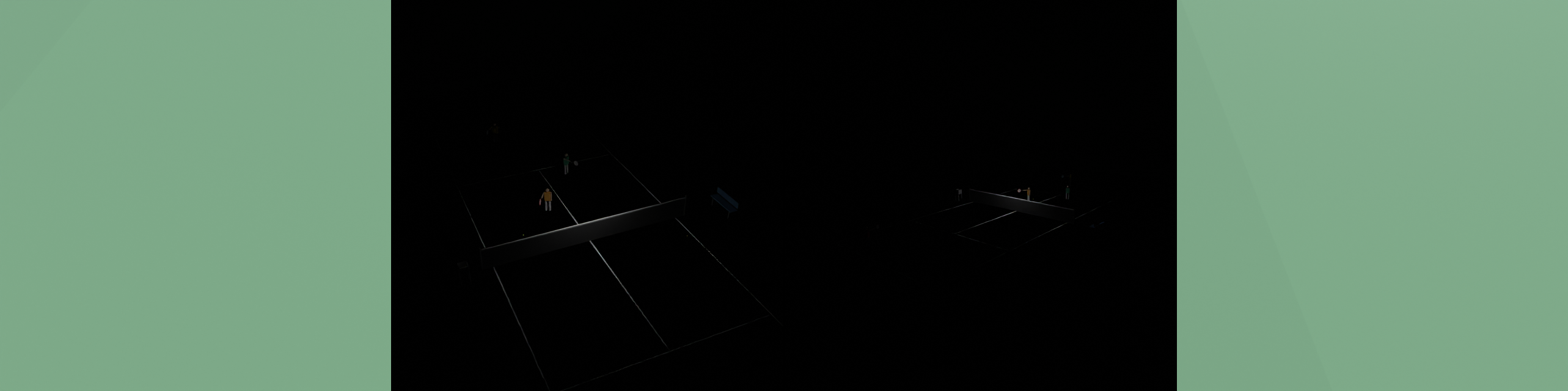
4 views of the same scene
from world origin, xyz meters
The scene contains 16 objects.
ground_plane centered at (0.00, 0.00, 0.00)m, with size 600.00×600.00×0.00m, color #A8542D.
court_line_markings centered at (0.00, 0.00, 0.00)m, with size 8.25×23.85×0.01m.
tennis_net centered at (0.00, 0.00, 0.50)m, with size 9.18×0.08×1.06m.
windscreen_fence_far centered at (0.00, 15.50, 1.31)m, with size 17.28×0.08×2.90m.
player_near_service centered at (2.20, 10.93, 0.69)m, with size 0.38×1.03×1.17m.
player_far_service centered at (-1.17, -5.44, 0.67)m, with size 0.47×0.98×1.13m.
player_near_baseline centered at (0.84, -2.75, 0.67)m, with size 0.79×0.81×1.15m.
player_far_baseline centered at (1.15, -10.24, 0.66)m, with size 0.80×0.78×1.13m.
tennis_ball_service_box centered at (0.88, -3.61, 0.03)m, with size 0.07×0.07×0.07m, color #CCE033.
tennis_ball_by_net_right centered at (-0.20, 9.00, 0.03)m, with size 0.07×0.07×0.07m, color #CCE033.
tennis_ball_mid_court centered at (-3.84, 1.39, 0.03)m, with size 0.07×0.07×0.07m, color #CCE033.
tennis_ball_by_net_left centered at (0.40, 11.12, 0.03)m, with size 0.07×0.07×0.07m, color #CCE033.
tennis_ball_alley_left centered at (2.42, -1.44, 0.03)m, with size 0.07×0.07×0.07m, color #CCE033.
tennis_ball_far_corner centered at (-5.01, 6.61, 0.03)m, with size 0.07×0.07×0.07m, color #CCE033.
ball_hopper centered at (5.31, 0.50, 0.66)m, with size 0.36×0.36×0.89m.
courtside_bench centered at (-6.34, 0.43, 0.45)m, with size 0.36×1.50×0.84m.
Camera 3 is at (-15.25, 21.82, 7.78)m, focal length 35.00 mm.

